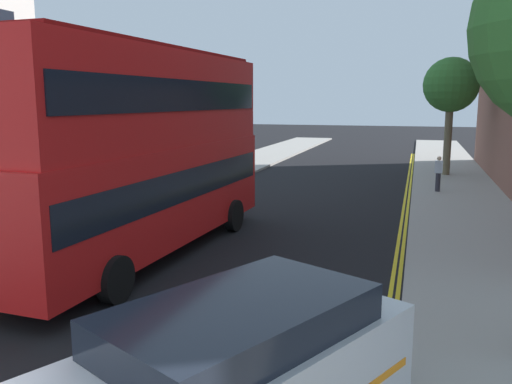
# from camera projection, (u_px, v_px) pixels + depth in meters

# --- Properties ---
(sidewalk_right) EXTENTS (4.00, 80.00, 0.14)m
(sidewalk_right) POSITION_uv_depth(u_px,v_px,m) (471.00, 227.00, 17.66)
(sidewalk_right) COLOR #9E9991
(sidewalk_right) RESTS_ON ground
(sidewalk_left) EXTENTS (4.00, 80.00, 0.14)m
(sidewalk_left) POSITION_uv_depth(u_px,v_px,m) (127.00, 205.00, 21.41)
(sidewalk_left) COLOR #9E9991
(sidewalk_left) RESTS_ON ground
(kerb_line_outer) EXTENTS (0.10, 56.00, 0.01)m
(kerb_line_outer) POSITION_uv_depth(u_px,v_px,m) (404.00, 239.00, 16.39)
(kerb_line_outer) COLOR yellow
(kerb_line_outer) RESTS_ON ground
(kerb_line_inner) EXTENTS (0.10, 56.00, 0.01)m
(kerb_line_inner) POSITION_uv_depth(u_px,v_px,m) (399.00, 239.00, 16.44)
(kerb_line_inner) COLOR yellow
(kerb_line_inner) RESTS_ON ground
(double_decker_bus_away) EXTENTS (3.14, 10.90, 5.64)m
(double_decker_bus_away) POSITION_uv_depth(u_px,v_px,m) (144.00, 147.00, 14.27)
(double_decker_bus_away) COLOR red
(double_decker_bus_away) RESTS_ON ground
(pedestrian_far) EXTENTS (0.34, 0.22, 1.62)m
(pedestrian_far) POSITION_uv_depth(u_px,v_px,m) (438.00, 173.00, 24.12)
(pedestrian_far) COLOR #2D2D38
(pedestrian_far) RESTS_ON sidewalk_right
(street_tree_mid) EXTENTS (2.99, 2.99, 6.47)m
(street_tree_mid) POSITION_uv_depth(u_px,v_px,m) (451.00, 86.00, 28.96)
(street_tree_mid) COLOR #6B6047
(street_tree_mid) RESTS_ON sidewalk_right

